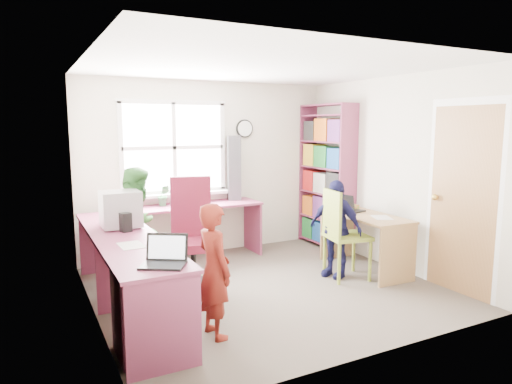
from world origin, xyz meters
The scene contains 19 objects.
room centered at (0.01, 0.10, 1.22)m, with size 3.64×3.44×2.44m.
l_desk centered at (-1.31, -0.28, 0.46)m, with size 2.38×2.95×0.75m.
right_desk centered at (1.41, 0.02, 0.51)m, with size 0.61×1.24×0.70m.
bookshelf centered at (1.65, 1.19, 1.00)m, with size 0.30×1.02×2.10m.
swivel_chair centered at (-0.71, 0.42, 0.53)m, with size 0.69×0.69×1.23m.
wooden_chair centered at (0.94, -0.11, 0.57)m, with size 0.54×0.54×1.06m.
crt_monitor centered at (-1.46, 0.45, 0.94)m, with size 0.39×0.35×0.38m.
laptop_left centered at (-1.42, -0.99, 0.80)m, with size 0.42×0.40×0.22m.
laptop_right centered at (1.33, 0.30, 0.76)m, with size 0.35×0.39×0.23m.
speaker_a centered at (-1.46, 0.25, 0.84)m, with size 0.12×0.12×0.19m.
speaker_b centered at (-1.49, 0.85, 0.83)m, with size 0.10×0.10×0.17m.
cd_tower centered at (0.32, 1.54, 1.20)m, with size 0.22×0.20×0.90m.
game_box centered at (1.39, 0.46, 0.73)m, with size 0.36×0.36×0.06m.
paper_a centered at (-1.53, -0.31, 0.75)m, with size 0.21×0.29×0.00m.
paper_b centered at (1.46, -0.21, 0.70)m, with size 0.31×0.35×0.00m.
potted_plant centered at (-0.71, 1.50, 0.89)m, with size 0.15×0.12×0.28m, color #2F753C.
person_red centered at (-0.94, -0.81, 0.58)m, with size 0.42×0.28×1.16m, color maroon.
person_green centered at (-1.22, 0.71, 0.67)m, with size 0.65×0.51×1.35m, color #2C6428.
person_navy centered at (0.93, 0.00, 0.58)m, with size 0.68×0.28×1.17m, color #14143F.
Camera 1 is at (-2.33, -4.28, 1.79)m, focal length 32.00 mm.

